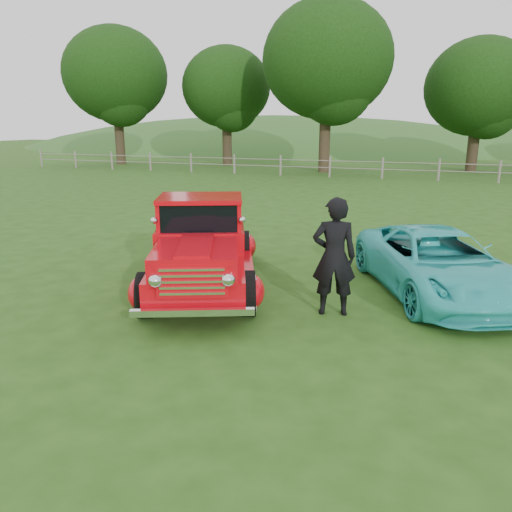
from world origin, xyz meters
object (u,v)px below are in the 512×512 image
(tree_near_west, at_px, (327,60))
(tree_far_west, at_px, (115,75))
(tree_near_east, at_px, (480,87))
(man, at_px, (334,257))
(teal_sedan, at_px, (437,263))
(red_pickup, at_px, (202,247))
(tree_mid_west, at_px, (226,87))

(tree_near_west, bearing_deg, tree_far_west, 176.42)
(tree_near_east, height_order, man, tree_near_east)
(tree_far_west, xyz_separation_m, tree_near_west, (16.00, -1.00, 0.31))
(tree_near_east, height_order, teal_sedan, tree_near_east)
(tree_near_west, relative_size, red_pickup, 1.98)
(teal_sedan, height_order, man, man)
(tree_near_west, bearing_deg, red_pickup, -83.38)
(tree_near_west, height_order, tree_near_east, tree_near_west)
(tree_far_west, xyz_separation_m, tree_mid_west, (8.00, 2.00, -0.94))
(red_pickup, height_order, teal_sedan, red_pickup)
(teal_sedan, relative_size, man, 2.19)
(tree_mid_west, relative_size, man, 4.32)
(tree_near_west, distance_m, man, 25.61)
(tree_near_east, xyz_separation_m, teal_sedan, (-2.00, -26.74, -4.65))
(tree_mid_west, xyz_separation_m, red_pickup, (10.76, -26.82, -4.75))
(tree_mid_west, distance_m, tree_near_east, 17.03)
(red_pickup, bearing_deg, man, -33.74)
(red_pickup, bearing_deg, tree_near_east, 55.14)
(tree_far_west, distance_m, tree_mid_west, 8.30)
(tree_far_west, relative_size, tree_near_east, 1.19)
(tree_near_east, bearing_deg, man, -97.24)
(tree_far_west, relative_size, tree_near_west, 0.95)
(tree_near_east, xyz_separation_m, man, (-3.60, -28.35, -4.27))
(red_pickup, distance_m, teal_sedan, 4.38)
(tree_far_west, bearing_deg, teal_sedan, -45.91)
(teal_sedan, bearing_deg, tree_mid_west, 95.39)
(red_pickup, bearing_deg, tree_mid_west, 89.65)
(tree_far_west, bearing_deg, red_pickup, -52.90)
(tree_far_west, height_order, red_pickup, tree_far_west)
(tree_mid_west, distance_m, red_pickup, 29.28)
(red_pickup, height_order, man, man)
(tree_mid_west, height_order, tree_near_east, tree_mid_west)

